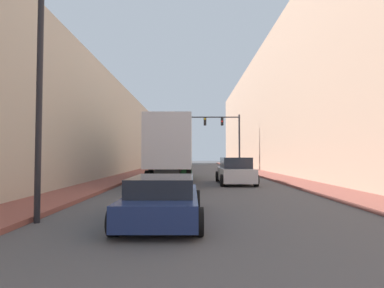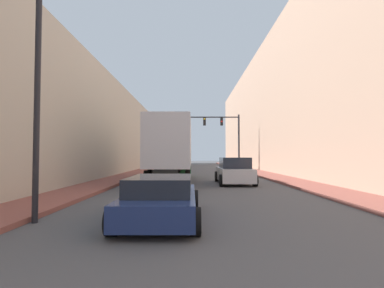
{
  "view_description": "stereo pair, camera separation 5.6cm",
  "coord_description": "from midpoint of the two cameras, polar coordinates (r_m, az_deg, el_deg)",
  "views": [
    {
      "loc": [
        -0.66,
        0.91,
        1.79
      ],
      "look_at": [
        -0.58,
        16.83,
        2.41
      ],
      "focal_mm": 28.0,
      "sensor_mm": 36.0,
      "label": 1
    },
    {
      "loc": [
        -0.6,
        0.91,
        1.79
      ],
      "look_at": [
        -0.58,
        16.83,
        2.41
      ],
      "focal_mm": 28.0,
      "sensor_mm": 36.0,
      "label": 2
    }
  ],
  "objects": [
    {
      "name": "suv_car",
      "position": [
        19.22,
        7.85,
        -5.18
      ],
      "size": [
        2.19,
        4.64,
        1.67
      ],
      "color": "#B7B7BC",
      "rests_on": "ground"
    },
    {
      "name": "sidewalk_left",
      "position": [
        29.64,
        -10.88,
        -5.49
      ],
      "size": [
        2.23,
        80.0,
        0.15
      ],
      "color": "brown",
      "rests_on": "ground"
    },
    {
      "name": "street_lamp",
      "position": [
        9.56,
        -27.36,
        17.03
      ],
      "size": [
        0.44,
        0.44,
        7.79
      ],
      "color": "black",
      "rests_on": "ground"
    },
    {
      "name": "building_right",
      "position": [
        31.49,
        19.97,
        7.67
      ],
      "size": [
        6.0,
        80.0,
        14.24
      ],
      "color": "#997A66",
      "rests_on": "ground"
    },
    {
      "name": "building_left",
      "position": [
        30.71,
        -18.39,
        2.41
      ],
      "size": [
        6.0,
        80.0,
        8.41
      ],
      "color": "#BCB29E",
      "rests_on": "ground"
    },
    {
      "name": "sidewalk_right",
      "position": [
        29.9,
        12.71,
        -5.45
      ],
      "size": [
        2.23,
        80.0,
        0.15
      ],
      "color": "brown",
      "rests_on": "ground"
    },
    {
      "name": "traffic_signal_gantry",
      "position": [
        34.65,
        5.07,
        2.66
      ],
      "size": [
        8.01,
        0.35,
        6.52
      ],
      "color": "black",
      "rests_on": "ground"
    },
    {
      "name": "semi_truck",
      "position": [
        20.76,
        -3.9,
        -0.91
      ],
      "size": [
        2.51,
        11.83,
        4.0
      ],
      "color": "silver",
      "rests_on": "ground"
    },
    {
      "name": "sedan_car",
      "position": [
        8.52,
        -5.97,
        -10.28
      ],
      "size": [
        2.12,
        4.65,
        1.22
      ],
      "color": "navy",
      "rests_on": "ground"
    }
  ]
}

